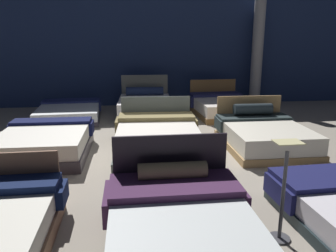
% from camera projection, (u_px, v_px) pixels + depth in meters
% --- Properties ---
extents(ground_plane, '(18.00, 18.00, 0.02)m').
position_uv_depth(ground_plane, '(157.00, 153.00, 6.46)').
color(ground_plane, gray).
extents(showroom_back_wall, '(18.00, 0.06, 3.50)m').
position_uv_depth(showroom_back_wall, '(143.00, 52.00, 10.77)').
color(showroom_back_wall, navy).
rests_on(showroom_back_wall, ground_plane).
extents(bed_1, '(1.67, 2.01, 0.96)m').
position_uv_depth(bed_1, '(180.00, 223.00, 3.52)').
color(bed_1, black).
rests_on(bed_1, ground_plane).
extents(bed_3, '(1.66, 1.93, 0.54)m').
position_uv_depth(bed_3, '(45.00, 143.00, 6.19)').
color(bed_3, '#342F36').
rests_on(bed_3, ground_plane).
extents(bed_4, '(1.79, 2.24, 0.91)m').
position_uv_depth(bed_4, '(158.00, 137.00, 6.53)').
color(bed_4, '#515A55').
rests_on(bed_4, ground_plane).
extents(bed_5, '(1.61, 2.04, 0.91)m').
position_uv_depth(bed_5, '(263.00, 135.00, 6.70)').
color(bed_5, '#99774A').
rests_on(bed_5, ground_plane).
extents(bed_6, '(1.79, 2.18, 0.41)m').
position_uv_depth(bed_6, '(69.00, 112.00, 9.15)').
color(bed_6, '#312D36').
rests_on(bed_6, ground_plane).
extents(bed_7, '(1.59, 2.02, 1.09)m').
position_uv_depth(bed_7, '(145.00, 107.00, 9.41)').
color(bed_7, '#565853').
rests_on(bed_7, ground_plane).
extents(bed_8, '(1.70, 2.14, 0.92)m').
position_uv_depth(bed_8, '(222.00, 106.00, 9.61)').
color(bed_8, brown).
rests_on(bed_8, ground_plane).
extents(price_sign, '(0.28, 0.24, 1.12)m').
position_uv_depth(price_sign, '(282.00, 203.00, 3.53)').
color(price_sign, '#3F3F44').
rests_on(price_sign, ground_plane).
extents(support_pillar, '(0.36, 0.36, 3.50)m').
position_uv_depth(support_pillar, '(257.00, 52.00, 10.74)').
color(support_pillar, '#99999E').
rests_on(support_pillar, ground_plane).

